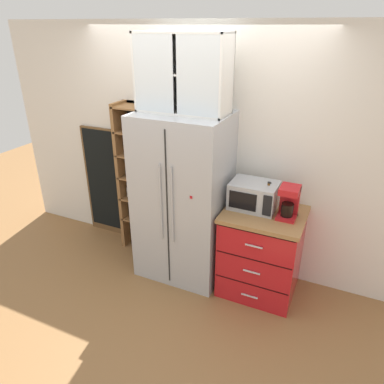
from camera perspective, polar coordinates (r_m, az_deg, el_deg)
name	(u,v)px	position (r m, az deg, el deg)	size (l,w,h in m)	color
ground_plane	(184,268)	(4.15, -1.34, -11.96)	(10.54, 10.54, 0.00)	olive
wall_back_cream	(199,150)	(3.87, 1.08, 6.63)	(4.86, 0.10, 2.55)	silver
refrigerator	(183,198)	(3.70, -1.41, -0.96)	(0.89, 0.70, 1.76)	#ADAFB5
pantry_shelf_column	(140,178)	(4.21, -8.27, 2.25)	(0.44, 0.31, 1.75)	brown
counter_cabinet	(261,252)	(3.69, 10.90, -9.26)	(0.76, 0.67, 0.89)	red
microwave	(254,195)	(3.47, 9.77, -0.52)	(0.44, 0.33, 0.26)	#ADAFB5
coffee_maker	(289,201)	(3.37, 15.12, -1.45)	(0.17, 0.20, 0.31)	red
mug_navy	(267,205)	(3.49, 11.85, -2.00)	(0.12, 0.09, 0.10)	navy
mug_sage	(266,206)	(3.46, 11.71, -2.23)	(0.12, 0.08, 0.10)	#8CA37F
bottle_clear	(268,197)	(3.49, 12.05, -0.77)	(0.07, 0.07, 0.27)	silver
bottle_amber	(267,198)	(3.45, 11.88, -0.90)	(0.06, 0.06, 0.29)	brown
upper_cabinet	(184,73)	(3.39, -1.26, 18.32)	(0.85, 0.32, 0.69)	silver
chalkboard_menu	(106,182)	(4.62, -13.43, 1.49)	(0.60, 0.04, 1.40)	brown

